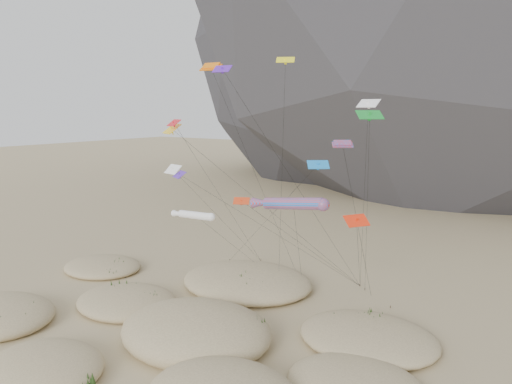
% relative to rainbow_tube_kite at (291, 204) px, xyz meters
% --- Properties ---
extents(ground, '(500.00, 500.00, 0.00)m').
position_rel_rainbow_tube_kite_xyz_m(ground, '(-6.07, -12.31, -12.35)').
color(ground, '#CCB789').
rests_on(ground, ground).
extents(dunes, '(51.42, 37.77, 4.28)m').
position_rel_rainbow_tube_kite_xyz_m(dunes, '(-7.43, -7.35, -11.65)').
color(dunes, '#CCB789').
rests_on(dunes, ground).
extents(dune_grass, '(40.37, 28.29, 1.55)m').
position_rel_rainbow_tube_kite_xyz_m(dune_grass, '(-6.48, -8.82, -11.50)').
color(dune_grass, black).
rests_on(dune_grass, ground).
extents(kite_stakes, '(25.20, 7.09, 0.30)m').
position_rel_rainbow_tube_kite_xyz_m(kite_stakes, '(-4.77, 11.66, -12.20)').
color(kite_stakes, '#3F2D1E').
rests_on(kite_stakes, ground).
extents(rainbow_tube_kite, '(9.01, 11.24, 13.35)m').
position_rel_rainbow_tube_kite_xyz_m(rainbow_tube_kite, '(0.00, 0.00, 0.00)').
color(rainbow_tube_kite, '#FF2C1A').
rests_on(rainbow_tube_kite, ground).
extents(white_tube_kite, '(7.00, 14.22, 10.69)m').
position_rel_rainbow_tube_kite_xyz_m(white_tube_kite, '(-11.63, -1.44, -2.36)').
color(white_tube_kite, white).
rests_on(white_tube_kite, ground).
extents(orange_parafoil, '(7.22, 10.93, 27.07)m').
position_rel_rainbow_tube_kite_xyz_m(orange_parafoil, '(-13.48, 4.38, 13.90)').
color(orange_parafoil, orange).
rests_on(orange_parafoil, ground).
extents(multi_parafoil, '(2.13, 9.53, 18.71)m').
position_rel_rainbow_tube_kite_xyz_m(multi_parafoil, '(4.21, 2.82, 5.70)').
color(multi_parafoil, '#FF211A').
rests_on(multi_parafoil, ground).
extents(delta_kites, '(27.14, 21.74, 27.04)m').
position_rel_rainbow_tube_kite_xyz_m(delta_kites, '(-4.32, 0.10, 5.69)').
color(delta_kites, yellow).
rests_on(delta_kites, ground).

